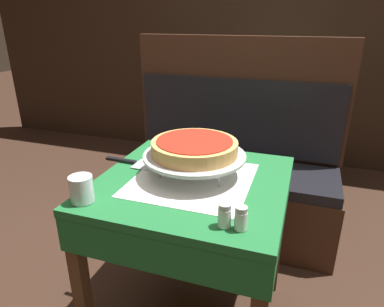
# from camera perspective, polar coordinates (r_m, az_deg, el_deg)

# --- Properties ---
(dining_table_front) EXTENTS (0.72, 0.72, 0.72)m
(dining_table_front) POSITION_cam_1_polar(r_m,az_deg,el_deg) (1.38, 0.05, -8.22)
(dining_table_front) COLOR #1E6B33
(dining_table_front) RESTS_ON ground_plane
(dining_table_rear) EXTENTS (0.72, 0.72, 0.72)m
(dining_table_rear) POSITION_cam_1_polar(r_m,az_deg,el_deg) (2.83, 11.79, 7.01)
(dining_table_rear) COLOR #1E6B33
(dining_table_rear) RESTS_ON ground_plane
(booth_bench) EXTENTS (1.30, 0.48, 1.21)m
(booth_bench) POSITION_cam_1_polar(r_m,az_deg,el_deg) (2.19, 6.30, -4.31)
(booth_bench) COLOR #3D2316
(booth_bench) RESTS_ON ground_plane
(back_wall_panel) EXTENTS (6.00, 0.04, 2.40)m
(back_wall_panel) POSITION_cam_1_polar(r_m,az_deg,el_deg) (3.27, 12.86, 19.48)
(back_wall_panel) COLOR black
(back_wall_panel) RESTS_ON ground_plane
(pizza_pan_stand) EXTENTS (0.40, 0.40, 0.09)m
(pizza_pan_stand) POSITION_cam_1_polar(r_m,az_deg,el_deg) (1.34, 0.42, -0.48)
(pizza_pan_stand) COLOR #ADADB2
(pizza_pan_stand) RESTS_ON dining_table_front
(deep_dish_pizza) EXTENTS (0.34, 0.34, 0.06)m
(deep_dish_pizza) POSITION_cam_1_polar(r_m,az_deg,el_deg) (1.32, 0.42, 1.06)
(deep_dish_pizza) COLOR tan
(deep_dish_pizza) RESTS_ON pizza_pan_stand
(pizza_server) EXTENTS (0.26, 0.10, 0.01)m
(pizza_server) POSITION_cam_1_polar(r_m,az_deg,el_deg) (1.48, -9.36, -1.57)
(pizza_server) COLOR #BCBCC1
(pizza_server) RESTS_ON dining_table_front
(water_glass_near) EXTENTS (0.08, 0.08, 0.09)m
(water_glass_near) POSITION_cam_1_polar(r_m,az_deg,el_deg) (1.22, -17.93, -5.64)
(water_glass_near) COLOR silver
(water_glass_near) RESTS_ON dining_table_front
(salt_shaker) EXTENTS (0.04, 0.04, 0.08)m
(salt_shaker) POSITION_cam_1_polar(r_m,az_deg,el_deg) (1.04, 5.45, -10.20)
(salt_shaker) COLOR silver
(salt_shaker) RESTS_ON dining_table_front
(pepper_shaker) EXTENTS (0.04, 0.04, 0.08)m
(pepper_shaker) POSITION_cam_1_polar(r_m,az_deg,el_deg) (1.03, 8.15, -10.63)
(pepper_shaker) COLOR silver
(pepper_shaker) RESTS_ON dining_table_front
(condiment_caddy) EXTENTS (0.14, 0.14, 0.16)m
(condiment_caddy) POSITION_cam_1_polar(r_m,az_deg,el_deg) (2.74, 11.53, 9.80)
(condiment_caddy) COLOR black
(condiment_caddy) RESTS_ON dining_table_rear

